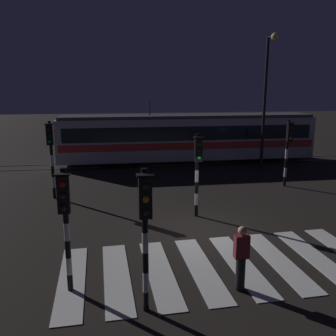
{
  "coord_description": "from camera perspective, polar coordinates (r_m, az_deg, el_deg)",
  "views": [
    {
      "loc": [
        -2.99,
        -11.71,
        5.05
      ],
      "look_at": [
        -0.47,
        4.3,
        1.4
      ],
      "focal_mm": 38.6,
      "sensor_mm": 36.0,
      "label": 1
    }
  ],
  "objects": [
    {
      "name": "traffic_light_kerb_mid_left",
      "position": [
        7.88,
        -3.61,
        -8.34
      ],
      "size": [
        0.36,
        0.42,
        3.37
      ],
      "color": "black",
      "rests_on": "ground"
    },
    {
      "name": "rail_far",
      "position": [
        25.03,
        -1.9,
        1.08
      ],
      "size": [
        80.0,
        0.12,
        0.03
      ],
      "primitive_type": "cube",
      "color": "#59595E",
      "rests_on": "ground"
    },
    {
      "name": "tram",
      "position": [
        24.37,
        3.11,
        4.89
      ],
      "size": [
        17.12,
        2.58,
        4.15
      ],
      "color": "silver",
      "rests_on": "ground"
    },
    {
      "name": "traffic_light_median_centre",
      "position": [
        13.93,
        4.7,
        0.76
      ],
      "size": [
        0.36,
        0.42,
        3.31
      ],
      "color": "black",
      "rests_on": "ground"
    },
    {
      "name": "rail_near",
      "position": [
        23.64,
        -1.47,
        0.39
      ],
      "size": [
        80.0,
        0.12,
        0.03
      ],
      "primitive_type": "cube",
      "color": "#59595E",
      "rests_on": "ground"
    },
    {
      "name": "street_lamp_trackside_right",
      "position": [
        22.77,
        15.36,
        12.14
      ],
      "size": [
        0.44,
        1.21,
        8.02
      ],
      "color": "black",
      "rests_on": "ground"
    },
    {
      "name": "traffic_light_corner_far_right",
      "position": [
        19.28,
        18.45,
        3.71
      ],
      "size": [
        0.36,
        0.42,
        3.42
      ],
      "color": "black",
      "rests_on": "ground"
    },
    {
      "name": "crosswalk_zebra",
      "position": [
        10.88,
        8.35,
        -15.05
      ],
      "size": [
        9.17,
        4.18,
        0.02
      ],
      "color": "silver",
      "rests_on": "ground"
    },
    {
      "name": "traffic_light_corner_near_left",
      "position": [
        9.02,
        -15.95,
        -6.88
      ],
      "size": [
        0.36,
        0.42,
        3.19
      ],
      "color": "black",
      "rests_on": "ground"
    },
    {
      "name": "ground_plane",
      "position": [
        13.1,
        5.02,
        -10.03
      ],
      "size": [
        120.0,
        120.0,
        0.0
      ],
      "primitive_type": "plane",
      "color": "black"
    },
    {
      "name": "traffic_light_corner_far_left",
      "position": [
        17.03,
        -18.02,
        2.96
      ],
      "size": [
        0.36,
        0.42,
        3.57
      ],
      "color": "black",
      "rests_on": "ground"
    },
    {
      "name": "pedestrian_waiting_at_kerb",
      "position": [
        9.48,
        11.47,
        -13.73
      ],
      "size": [
        0.36,
        0.24,
        1.71
      ],
      "color": "black",
      "rests_on": "ground"
    }
  ]
}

